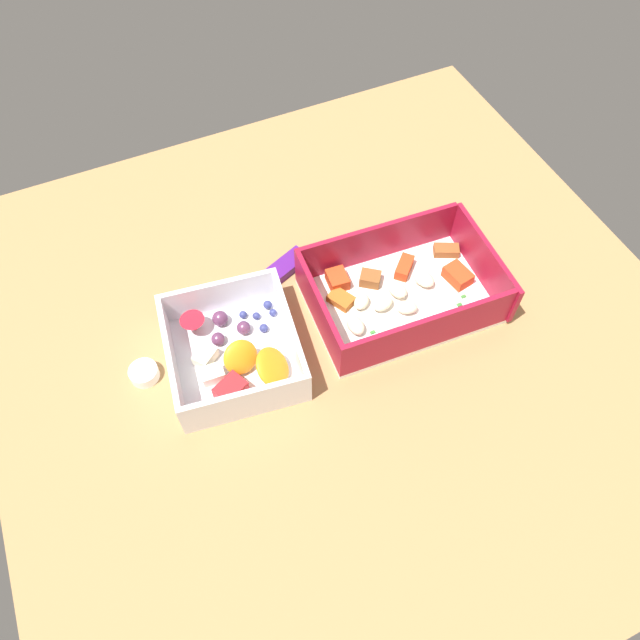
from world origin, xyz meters
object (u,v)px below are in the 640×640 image
Objects in this scene: fruit_bowl at (234,352)px; candy_bar at (284,268)px; pasta_container at (400,291)px; paper_cup_liner at (144,373)px.

fruit_bowl is 2.43× the size of candy_bar.
fruit_bowl is (-21.19, 0.40, -0.09)cm from pasta_container.
pasta_container is 15.10cm from candy_bar.
pasta_container reaches higher than candy_bar.
candy_bar is (-11.12, 10.14, -1.35)cm from pasta_container.
fruit_bowl reaches higher than paper_cup_liner.
fruit_bowl is at bearing -135.95° from candy_bar.
paper_cup_liner is (-31.22, 2.62, -1.22)cm from pasta_container.
fruit_bowl is 14.06cm from candy_bar.
paper_cup_liner reaches higher than candy_bar.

